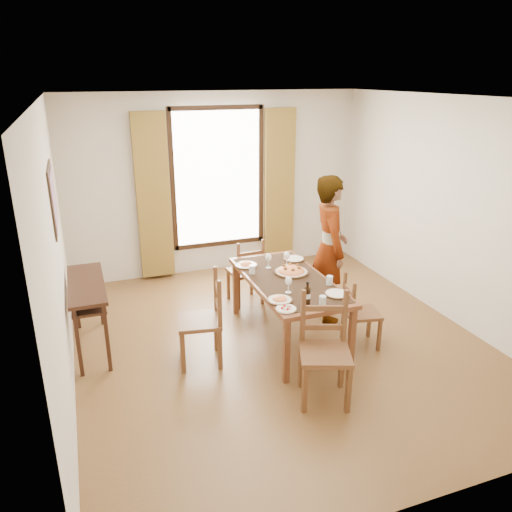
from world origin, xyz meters
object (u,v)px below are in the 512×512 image
object	(u,v)px
man	(329,249)
console_table	(87,292)
pasta_platter	(291,269)
dining_table	(288,284)

from	to	relation	value
man	console_table	bearing A→B (deg)	97.77
man	pasta_platter	world-z (taller)	man
console_table	pasta_platter	size ratio (longest dim) A/B	3.00
man	pasta_platter	distance (m)	0.65
console_table	pasta_platter	bearing A→B (deg)	-10.51
dining_table	pasta_platter	size ratio (longest dim) A/B	4.39
pasta_platter	man	bearing A→B (deg)	19.62
dining_table	man	bearing A→B (deg)	26.64
man	pasta_platter	size ratio (longest dim) A/B	4.55
dining_table	man	world-z (taller)	man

